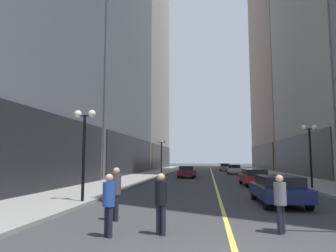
{
  "coord_description": "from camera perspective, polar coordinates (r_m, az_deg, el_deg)",
  "views": [
    {
      "loc": [
        -0.59,
        -5.72,
        2.1
      ],
      "look_at": [
        -5.79,
        34.26,
        6.47
      ],
      "focal_mm": 32.49,
      "sensor_mm": 36.0,
      "label": 1
    }
  ],
  "objects": [
    {
      "name": "car_silver",
      "position": [
        43.81,
        12.29,
        -7.86
      ],
      "size": [
        1.99,
        4.14,
        1.32
      ],
      "color": "#B7B7BC",
      "rests_on": "ground"
    },
    {
      "name": "pedestrian_with_orange_bag",
      "position": [
        10.83,
        -9.72,
        -11.62
      ],
      "size": [
        0.47,
        0.47,
        1.81
      ],
      "color": "black",
      "rests_on": "ground"
    },
    {
      "name": "pedestrian_in_blue_hoodie",
      "position": [
        8.66,
        -11.05,
        -13.47
      ],
      "size": [
        0.48,
        0.48,
        1.69
      ],
      "color": "black",
      "rests_on": "ground"
    },
    {
      "name": "sidewalk_left",
      "position": [
        41.48,
        -3.28,
        -8.98
      ],
      "size": [
        4.5,
        78.0,
        0.15
      ],
      "primitive_type": "cube",
      "color": "gray",
      "rests_on": "ground"
    },
    {
      "name": "car_navy",
      "position": [
        15.22,
        19.95,
        -11.02
      ],
      "size": [
        2.01,
        4.67,
        1.32
      ],
      "color": "#141E4C",
      "rests_on": "ground"
    },
    {
      "name": "street_lamp_left_far",
      "position": [
        38.65,
        -1.24,
        -4.48
      ],
      "size": [
        1.06,
        0.36,
        4.43
      ],
      "color": "black",
      "rests_on": "ground"
    },
    {
      "name": "ground_plane",
      "position": [
        40.77,
        8.34,
        -9.08
      ],
      "size": [
        200.0,
        200.0,
        0.0
      ],
      "primitive_type": "plane",
      "color": "#38383A"
    },
    {
      "name": "building_left_far",
      "position": [
        72.1,
        -7.19,
        13.32
      ],
      "size": [
        15.18,
        26.0,
        52.38
      ],
      "color": "#A8A399",
      "rests_on": "ground"
    },
    {
      "name": "street_lamp_left_near",
      "position": [
        14.99,
        -15.43,
        -1.54
      ],
      "size": [
        1.06,
        0.36,
        4.43
      ],
      "color": "black",
      "rests_on": "ground"
    },
    {
      "name": "car_grey",
      "position": [
        54.49,
        10.58,
        -7.54
      ],
      "size": [
        1.89,
        4.8,
        1.32
      ],
      "color": "slate",
      "rests_on": "ground"
    },
    {
      "name": "street_lamp_right_mid",
      "position": [
        23.07,
        25.07,
        -2.74
      ],
      "size": [
        1.06,
        0.36,
        4.43
      ],
      "color": "black",
      "rests_on": "ground"
    },
    {
      "name": "lane_centre_stripe",
      "position": [
        40.77,
        8.34,
        -9.07
      ],
      "size": [
        0.16,
        70.0,
        0.01
      ],
      "primitive_type": "cube",
      "color": "#E5D64C",
      "rests_on": "ground"
    },
    {
      "name": "sidewalk_right",
      "position": [
        41.71,
        19.87,
        -8.61
      ],
      "size": [
        4.5,
        78.0,
        0.15
      ],
      "primitive_type": "cube",
      "color": "gray",
      "rests_on": "ground"
    },
    {
      "name": "car_red",
      "position": [
        24.92,
        15.77,
        -9.14
      ],
      "size": [
        1.94,
        4.79,
        1.32
      ],
      "color": "#B21919",
      "rests_on": "ground"
    },
    {
      "name": "pedestrian_in_grey_suit",
      "position": [
        9.43,
        20.31,
        -12.79
      ],
      "size": [
        0.48,
        0.48,
        1.65
      ],
      "color": "black",
      "rests_on": "ground"
    },
    {
      "name": "building_right_far",
      "position": [
        72.36,
        22.73,
        13.41
      ],
      "size": [
        15.77,
        26.0,
        51.7
      ],
      "color": "gray",
      "rests_on": "ground"
    },
    {
      "name": "pedestrian_in_black_coat",
      "position": [
        8.74,
        -1.33,
        -13.5
      ],
      "size": [
        0.46,
        0.46,
        1.7
      ],
      "color": "black",
      "rests_on": "ground"
    },
    {
      "name": "car_maroon",
      "position": [
        34.83,
        3.59,
        -8.45
      ],
      "size": [
        1.89,
        4.39,
        1.32
      ],
      "color": "maroon",
      "rests_on": "ground"
    }
  ]
}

